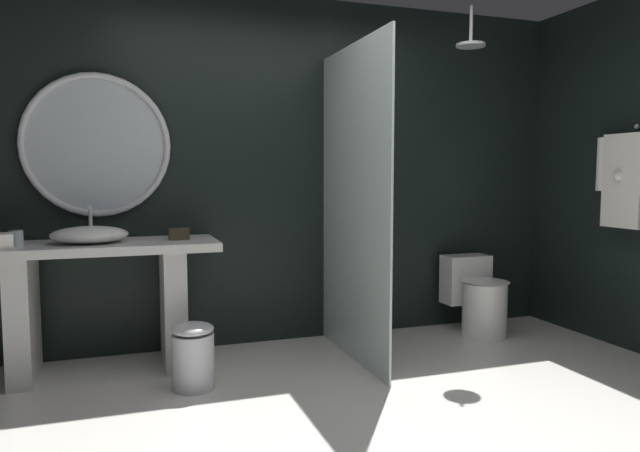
{
  "coord_description": "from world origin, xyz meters",
  "views": [
    {
      "loc": [
        -1.18,
        -2.43,
        1.28
      ],
      "look_at": [
        -0.05,
        0.86,
        0.97
      ],
      "focal_mm": 32.7,
      "sensor_mm": 36.0,
      "label": 1
    }
  ],
  "objects_px": {
    "tumbler_cup": "(16,238)",
    "hanging_bathrobe": "(627,175)",
    "tissue_box": "(179,234)",
    "round_wall_mirror": "(97,145)",
    "rain_shower_head": "(471,42)",
    "waste_bin": "(193,355)",
    "vessel_sink": "(90,235)",
    "toilet": "(478,297)"
  },
  "relations": [
    {
      "from": "rain_shower_head",
      "to": "waste_bin",
      "type": "relative_size",
      "value": 0.73
    },
    {
      "from": "waste_bin",
      "to": "vessel_sink",
      "type": "bearing_deg",
      "value": 139.63
    },
    {
      "from": "vessel_sink",
      "to": "tumbler_cup",
      "type": "bearing_deg",
      "value": -177.38
    },
    {
      "from": "tissue_box",
      "to": "hanging_bathrobe",
      "type": "relative_size",
      "value": 0.18
    },
    {
      "from": "vessel_sink",
      "to": "rain_shower_head",
      "type": "relative_size",
      "value": 1.61
    },
    {
      "from": "hanging_bathrobe",
      "to": "tumbler_cup",
      "type": "bearing_deg",
      "value": 169.75
    },
    {
      "from": "tissue_box",
      "to": "round_wall_mirror",
      "type": "distance_m",
      "value": 0.83
    },
    {
      "from": "tissue_box",
      "to": "waste_bin",
      "type": "bearing_deg",
      "value": -87.73
    },
    {
      "from": "tumbler_cup",
      "to": "hanging_bathrobe",
      "type": "distance_m",
      "value": 4.08
    },
    {
      "from": "rain_shower_head",
      "to": "toilet",
      "type": "bearing_deg",
      "value": 37.87
    },
    {
      "from": "tissue_box",
      "to": "round_wall_mirror",
      "type": "xyz_separation_m",
      "value": [
        -0.5,
        0.28,
        0.59
      ]
    },
    {
      "from": "vessel_sink",
      "to": "waste_bin",
      "type": "height_order",
      "value": "vessel_sink"
    },
    {
      "from": "round_wall_mirror",
      "to": "toilet",
      "type": "bearing_deg",
      "value": -6.16
    },
    {
      "from": "vessel_sink",
      "to": "round_wall_mirror",
      "type": "xyz_separation_m",
      "value": [
        0.05,
        0.3,
        0.58
      ]
    },
    {
      "from": "hanging_bathrobe",
      "to": "tissue_box",
      "type": "bearing_deg",
      "value": 165.77
    },
    {
      "from": "rain_shower_head",
      "to": "waste_bin",
      "type": "distance_m",
      "value": 2.92
    },
    {
      "from": "vessel_sink",
      "to": "round_wall_mirror",
      "type": "relative_size",
      "value": 0.48
    },
    {
      "from": "tumbler_cup",
      "to": "hanging_bathrobe",
      "type": "bearing_deg",
      "value": -10.25
    },
    {
      "from": "rain_shower_head",
      "to": "toilet",
      "type": "relative_size",
      "value": 0.48
    },
    {
      "from": "vessel_sink",
      "to": "tumbler_cup",
      "type": "height_order",
      "value": "vessel_sink"
    },
    {
      "from": "tumbler_cup",
      "to": "tissue_box",
      "type": "height_order",
      "value": "tumbler_cup"
    },
    {
      "from": "hanging_bathrobe",
      "to": "toilet",
      "type": "xyz_separation_m",
      "value": [
        -0.7,
        0.74,
        -0.98
      ]
    },
    {
      "from": "round_wall_mirror",
      "to": "rain_shower_head",
      "type": "bearing_deg",
      "value": -10.7
    },
    {
      "from": "vessel_sink",
      "to": "round_wall_mirror",
      "type": "bearing_deg",
      "value": 80.55
    },
    {
      "from": "tumbler_cup",
      "to": "toilet",
      "type": "distance_m",
      "value": 3.35
    },
    {
      "from": "tissue_box",
      "to": "waste_bin",
      "type": "height_order",
      "value": "tissue_box"
    },
    {
      "from": "tissue_box",
      "to": "vessel_sink",
      "type": "bearing_deg",
      "value": -177.32
    },
    {
      "from": "round_wall_mirror",
      "to": "waste_bin",
      "type": "xyz_separation_m",
      "value": [
        0.52,
        -0.79,
        -1.27
      ]
    },
    {
      "from": "tissue_box",
      "to": "toilet",
      "type": "height_order",
      "value": "tissue_box"
    },
    {
      "from": "round_wall_mirror",
      "to": "toilet",
      "type": "relative_size",
      "value": 1.58
    },
    {
      "from": "round_wall_mirror",
      "to": "waste_bin",
      "type": "height_order",
      "value": "round_wall_mirror"
    },
    {
      "from": "vessel_sink",
      "to": "rain_shower_head",
      "type": "xyz_separation_m",
      "value": [
        2.64,
        -0.19,
        1.34
      ]
    },
    {
      "from": "round_wall_mirror",
      "to": "waste_bin",
      "type": "bearing_deg",
      "value": -56.45
    },
    {
      "from": "vessel_sink",
      "to": "toilet",
      "type": "height_order",
      "value": "vessel_sink"
    },
    {
      "from": "tumbler_cup",
      "to": "rain_shower_head",
      "type": "distance_m",
      "value": 3.34
    },
    {
      "from": "tumbler_cup",
      "to": "tissue_box",
      "type": "distance_m",
      "value": 0.97
    },
    {
      "from": "rain_shower_head",
      "to": "hanging_bathrobe",
      "type": "bearing_deg",
      "value": -30.5
    },
    {
      "from": "tumbler_cup",
      "to": "waste_bin",
      "type": "xyz_separation_m",
      "value": [
        0.99,
        -0.47,
        -0.69
      ]
    },
    {
      "from": "tumbler_cup",
      "to": "hanging_bathrobe",
      "type": "height_order",
      "value": "hanging_bathrobe"
    },
    {
      "from": "vessel_sink",
      "to": "toilet",
      "type": "relative_size",
      "value": 0.77
    },
    {
      "from": "toilet",
      "to": "tissue_box",
      "type": "bearing_deg",
      "value": 179.28
    },
    {
      "from": "tumbler_cup",
      "to": "rain_shower_head",
      "type": "height_order",
      "value": "rain_shower_head"
    }
  ]
}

